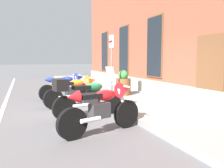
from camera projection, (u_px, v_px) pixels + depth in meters
The scene contains 8 objects.
ground_plane at pixel (109, 109), 7.63m from camera, with size 140.00×140.00×0.00m, color #4C4C4F.
sidewalk at pixel (145, 104), 8.08m from camera, with size 28.06×2.57×0.15m, color slate.
motorcycle_blue_sport at pixel (66, 85), 9.41m from camera, with size 0.76×2.01×1.04m.
motorcycle_orange_sport at pixel (76, 90), 8.01m from camera, with size 0.74×2.05×1.04m.
motorcycle_green_touring at pixel (87, 97), 6.50m from camera, with size 0.83×2.16×1.37m.
motorcycle_red_sport at pixel (104, 106), 5.14m from camera, with size 0.82×2.01×1.07m.
parking_sign at pixel (112, 57), 8.82m from camera, with size 0.36×0.07×2.34m.
barrel_planter at pixel (123, 84), 9.63m from camera, with size 0.64×0.64×1.01m.
Camera 1 is at (7.06, -2.57, 1.59)m, focal length 38.27 mm.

